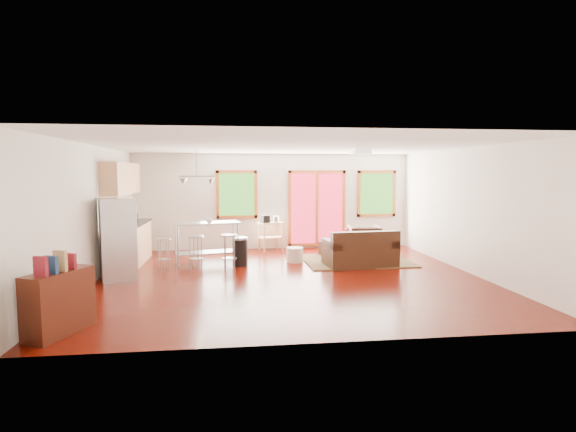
{
  "coord_description": "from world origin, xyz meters",
  "views": [
    {
      "loc": [
        -1.12,
        -8.72,
        2.07
      ],
      "look_at": [
        0.0,
        0.3,
        1.2
      ],
      "focal_mm": 28.0,
      "sensor_mm": 36.0,
      "label": 1
    }
  ],
  "objects": [
    {
      "name": "rug",
      "position": [
        1.76,
        1.44,
        0.01
      ],
      "size": [
        2.47,
        1.93,
        0.02
      ],
      "primitive_type": "cube",
      "rotation": [
        0.0,
        0.0,
        0.02
      ],
      "color": "#3D5833",
      "rests_on": "floor"
    },
    {
      "name": "book",
      "position": [
        1.95,
        1.64,
        0.53
      ],
      "size": [
        0.2,
        0.08,
        0.26
      ],
      "primitive_type": "imported",
      "rotation": [
        0.0,
        0.0,
        -0.28
      ],
      "color": "maroon",
      "rests_on": "coffee_table"
    },
    {
      "name": "back_wall",
      "position": [
        0.0,
        3.51,
        1.3
      ],
      "size": [
        7.5,
        0.02,
        2.6
      ],
      "primitive_type": "cube",
      "color": "silver",
      "rests_on": "ground"
    },
    {
      "name": "cabinets",
      "position": [
        -3.49,
        1.7,
        0.93
      ],
      "size": [
        0.64,
        2.24,
        2.3
      ],
      "color": "tan",
      "rests_on": "floor"
    },
    {
      "name": "vase",
      "position": [
        1.61,
        1.75,
        0.52
      ],
      "size": [
        0.25,
        0.26,
        0.33
      ],
      "rotation": [
        0.0,
        0.0,
        -0.43
      ],
      "color": "silver",
      "rests_on": "coffee_table"
    },
    {
      "name": "floor",
      "position": [
        0.0,
        0.0,
        -0.01
      ],
      "size": [
        7.5,
        7.0,
        0.02
      ],
      "primitive_type": "cube",
      "color": "#3A0600",
      "rests_on": "ground"
    },
    {
      "name": "ceiling_flush",
      "position": [
        1.6,
        0.6,
        2.53
      ],
      "size": [
        0.35,
        0.35,
        0.12
      ],
      "primitive_type": "cube",
      "color": "white",
      "rests_on": "ceiling"
    },
    {
      "name": "window_left",
      "position": [
        -1.0,
        3.46,
        1.5
      ],
      "size": [
        1.1,
        0.05,
        1.3
      ],
      "color": "#244E17",
      "rests_on": "back_wall"
    },
    {
      "name": "bar_stool_b",
      "position": [
        -1.92,
        1.08,
        0.54
      ],
      "size": [
        0.44,
        0.44,
        0.72
      ],
      "rotation": [
        0.0,
        0.0,
        -0.37
      ],
      "color": "#B7BABC",
      "rests_on": "floor"
    },
    {
      "name": "island",
      "position": [
        -1.72,
        1.65,
        0.65
      ],
      "size": [
        1.59,
        0.92,
        0.95
      ],
      "rotation": [
        0.0,
        0.0,
        0.23
      ],
      "color": "#B7BABC",
      "rests_on": "floor"
    },
    {
      "name": "french_doors",
      "position": [
        1.2,
        3.46,
        1.1
      ],
      "size": [
        1.6,
        0.05,
        2.1
      ],
      "color": "maroon",
      "rests_on": "back_wall"
    },
    {
      "name": "loveseat",
      "position": [
        1.7,
        0.88,
        0.32
      ],
      "size": [
        1.61,
        1.01,
        0.82
      ],
      "rotation": [
        0.0,
        0.0,
        0.09
      ],
      "color": "black",
      "rests_on": "floor"
    },
    {
      "name": "front_wall",
      "position": [
        0.0,
        -3.51,
        1.3
      ],
      "size": [
        7.5,
        0.02,
        2.6
      ],
      "primitive_type": "cube",
      "color": "silver",
      "rests_on": "ground"
    },
    {
      "name": "window_right",
      "position": [
        2.9,
        3.46,
        1.5
      ],
      "size": [
        1.1,
        0.05,
        1.3
      ],
      "color": "#244E17",
      "rests_on": "back_wall"
    },
    {
      "name": "left_wall",
      "position": [
        -3.76,
        0.0,
        1.3
      ],
      "size": [
        0.02,
        7.0,
        2.6
      ],
      "primitive_type": "cube",
      "color": "silver",
      "rests_on": "ground"
    },
    {
      "name": "bookshelf",
      "position": [
        -3.35,
        -2.77,
        0.43
      ],
      "size": [
        0.7,
        0.99,
        1.09
      ],
      "rotation": [
        0.0,
        0.0,
        -0.41
      ],
      "color": "#3A140A",
      "rests_on": "floor"
    },
    {
      "name": "bar_stool_a",
      "position": [
        -2.61,
        1.16,
        0.5
      ],
      "size": [
        0.41,
        0.41,
        0.67
      ],
      "rotation": [
        0.0,
        0.0,
        0.39
      ],
      "color": "#B7BABC",
      "rests_on": "floor"
    },
    {
      "name": "armchair",
      "position": [
        2.26,
        2.48,
        0.4
      ],
      "size": [
        0.85,
        0.81,
        0.8
      ],
      "primitive_type": "imported",
      "rotation": [
        0.0,
        0.0,
        3.03
      ],
      "color": "black",
      "rests_on": "floor"
    },
    {
      "name": "ottoman",
      "position": [
        1.37,
        2.14,
        0.18
      ],
      "size": [
        0.71,
        0.71,
        0.36
      ],
      "primitive_type": "cube",
      "rotation": [
        0.0,
        0.0,
        0.39
      ],
      "color": "black",
      "rests_on": "floor"
    },
    {
      "name": "pouf",
      "position": [
        0.31,
        1.52,
        0.17
      ],
      "size": [
        0.49,
        0.49,
        0.34
      ],
      "primitive_type": "cylinder",
      "rotation": [
        0.0,
        0.0,
        -0.32
      ],
      "color": "silver",
      "rests_on": "floor"
    },
    {
      "name": "pendant_light",
      "position": [
        -1.9,
        1.5,
        1.9
      ],
      "size": [
        0.8,
        0.18,
        0.79
      ],
      "color": "gray",
      "rests_on": "ceiling"
    },
    {
      "name": "coffee_table",
      "position": [
        2.07,
        1.83,
        0.36
      ],
      "size": [
        1.12,
        0.75,
        0.42
      ],
      "rotation": [
        0.0,
        0.0,
        -0.12
      ],
      "color": "#3A140A",
      "rests_on": "floor"
    },
    {
      "name": "cup",
      "position": [
        -1.64,
        1.43,
        1.02
      ],
      "size": [
        0.16,
        0.14,
        0.13
      ],
      "primitive_type": "imported",
      "rotation": [
        0.0,
        0.0,
        -0.29
      ],
      "color": "white",
      "rests_on": "island"
    },
    {
      "name": "right_wall",
      "position": [
        3.76,
        0.0,
        1.3
      ],
      "size": [
        0.02,
        7.0,
        2.6
      ],
      "primitive_type": "cube",
      "color": "silver",
      "rests_on": "ground"
    },
    {
      "name": "bar_stool_c",
      "position": [
        -1.2,
        0.98,
        0.56
      ],
      "size": [
        0.39,
        0.39,
        0.75
      ],
      "rotation": [
        0.0,
        0.0,
        0.12
      ],
      "color": "#B7BABC",
      "rests_on": "floor"
    },
    {
      "name": "kitchen_cart",
      "position": [
        -0.13,
        3.16,
        0.65
      ],
      "size": [
        0.73,
        0.61,
        0.96
      ],
      "rotation": [
        0.0,
        0.0,
        0.38
      ],
      "color": "tan",
      "rests_on": "floor"
    },
    {
      "name": "ceiling",
      "position": [
        0.0,
        0.0,
        2.61
      ],
      "size": [
        7.5,
        7.0,
        0.02
      ],
      "primitive_type": "cube",
      "color": "white",
      "rests_on": "ground"
    },
    {
      "name": "trash_can",
      "position": [
        -0.96,
        1.26,
        0.33
      ],
      "size": [
        0.46,
        0.46,
        0.64
      ],
      "rotation": [
        0.0,
        0.0,
        0.42
      ],
      "color": "black",
      "rests_on": "floor"
    },
    {
      "name": "refrigerator",
      "position": [
        -3.33,
        0.26,
        0.8
      ],
      "size": [
        0.8,
        0.79,
        1.59
      ],
      "rotation": [
        0.0,
        0.0,
        0.33
      ],
      "color": "#B7BABC",
      "rests_on": "floor"
    }
  ]
}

